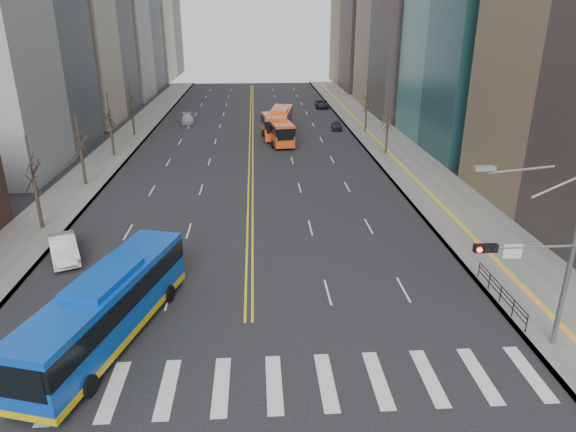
# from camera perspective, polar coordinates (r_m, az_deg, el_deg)

# --- Properties ---
(ground) EXTENTS (220.00, 220.00, 0.00)m
(ground) POSITION_cam_1_polar(r_m,az_deg,el_deg) (24.23, -4.49, -18.22)
(ground) COLOR black
(sidewalk_right) EXTENTS (7.00, 130.00, 0.15)m
(sidewalk_right) POSITION_cam_1_polar(r_m,az_deg,el_deg) (67.64, 11.02, 7.90)
(sidewalk_right) COLOR slate
(sidewalk_right) RESTS_ON ground
(sidewalk_left) EXTENTS (5.00, 130.00, 0.15)m
(sidewalk_left) POSITION_cam_1_polar(r_m,az_deg,el_deg) (67.70, -18.33, 7.22)
(sidewalk_left) COLOR slate
(sidewalk_left) RESTS_ON ground
(crosswalk) EXTENTS (26.70, 4.00, 0.01)m
(crosswalk) POSITION_cam_1_polar(r_m,az_deg,el_deg) (24.22, -4.49, -18.21)
(crosswalk) COLOR silver
(crosswalk) RESTS_ON ground
(centerline) EXTENTS (0.55, 100.00, 0.01)m
(centerline) POSITION_cam_1_polar(r_m,az_deg,el_deg) (75.27, -4.09, 9.53)
(centerline) COLOR gold
(centerline) RESTS_ON ground
(signal_mast) EXTENTS (5.37, 0.37, 9.39)m
(signal_mast) POSITION_cam_1_polar(r_m,az_deg,el_deg) (26.68, 26.35, -4.32)
(signal_mast) COLOR slate
(signal_mast) RESTS_ON ground
(pedestrian_railing) EXTENTS (0.06, 6.06, 1.02)m
(pedestrian_railing) POSITION_cam_1_polar(r_m,az_deg,el_deg) (31.77, 22.59, -7.77)
(pedestrian_railing) COLOR black
(pedestrian_railing) RESTS_ON sidewalk_right
(street_trees) EXTENTS (35.20, 47.20, 7.60)m
(street_trees) POSITION_cam_1_polar(r_m,az_deg,el_deg) (54.82, -11.92, 9.86)
(street_trees) COLOR #2E221C
(street_trees) RESTS_ON ground
(blue_bus) EXTENTS (6.07, 12.87, 3.66)m
(blue_bus) POSITION_cam_1_polar(r_m,az_deg,el_deg) (27.46, -19.42, -9.42)
(blue_bus) COLOR #0B42AC
(blue_bus) RESTS_ON ground
(red_bus_near) EXTENTS (4.07, 10.79, 3.36)m
(red_bus_near) POSITION_cam_1_polar(r_m,az_deg,el_deg) (67.42, -1.24, 9.81)
(red_bus_near) COLOR #D54316
(red_bus_near) RESTS_ON ground
(red_bus_far) EXTENTS (4.37, 11.73, 3.63)m
(red_bus_far) POSITION_cam_1_polar(r_m,az_deg,el_deg) (71.28, -0.91, 10.56)
(red_bus_far) COLOR #D54316
(red_bus_far) RESTS_ON ground
(car_white) EXTENTS (3.44, 5.04, 1.57)m
(car_white) POSITION_cam_1_polar(r_m,az_deg,el_deg) (37.78, -23.67, -3.31)
(car_white) COLOR silver
(car_white) RESTS_ON ground
(car_dark_mid) EXTENTS (1.77, 3.71, 1.22)m
(car_dark_mid) POSITION_cam_1_polar(r_m,az_deg,el_deg) (75.63, 5.43, 10.02)
(car_dark_mid) COLOR black
(car_dark_mid) RESTS_ON ground
(car_silver) EXTENTS (2.55, 4.90, 1.36)m
(car_silver) POSITION_cam_1_polar(r_m,az_deg,el_deg) (81.29, -11.14, 10.56)
(car_silver) COLOR #AAAAB0
(car_silver) RESTS_ON ground
(car_dark_far) EXTENTS (2.46, 4.99, 1.36)m
(car_dark_far) POSITION_cam_1_polar(r_m,az_deg,el_deg) (93.91, 3.76, 12.33)
(car_dark_far) COLOR black
(car_dark_far) RESTS_ON ground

